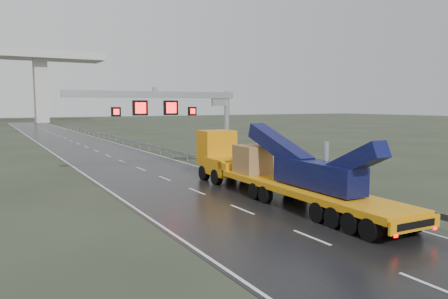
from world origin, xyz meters
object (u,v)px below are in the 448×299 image
sign_gantry (178,109)px  heavy_haul_truck (265,167)px  exit_sign_pair (254,151)px  striped_barrier (221,165)px

sign_gantry → heavy_haul_truck: 11.84m
heavy_haul_truck → exit_sign_pair: size_ratio=8.14×
exit_sign_pair → striped_barrier: 3.21m
exit_sign_pair → striped_barrier: (-2.82, 0.98, -1.18)m
sign_gantry → heavy_haul_truck: bearing=-82.7°
exit_sign_pair → heavy_haul_truck: bearing=-130.5°
sign_gantry → exit_sign_pair: bearing=-13.4°
heavy_haul_truck → exit_sign_pair: 10.90m
heavy_haul_truck → exit_sign_pair: (5.28, 9.53, -0.10)m
sign_gantry → exit_sign_pair: 7.92m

